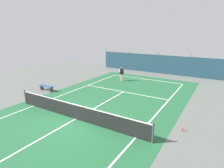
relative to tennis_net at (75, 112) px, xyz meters
name	(u,v)px	position (x,y,z in m)	size (l,w,h in m)	color
ground_plane	(76,119)	(0.00, 0.00, -0.51)	(36.00, 36.00, 0.00)	slate
court_surface	(76,119)	(0.00, 0.00, -0.51)	(11.02, 26.60, 0.01)	#236038
tennis_net	(75,112)	(0.00, 0.00, 0.00)	(10.12, 0.10, 1.10)	black
back_fence	(158,67)	(0.00, 16.36, 0.16)	(16.30, 0.98, 2.70)	#1E3D4C
tennis_player	(122,72)	(-2.07, 9.80, 0.45)	(0.56, 0.83, 1.64)	beige
tennis_ball_near_player	(102,87)	(-2.53, 6.70, -0.48)	(0.07, 0.07, 0.07)	#CCDB33
tennis_ball_midcourt	(131,115)	(2.79, 2.22, -0.48)	(0.07, 0.07, 0.07)	#CCDB33
tennis_ball_by_sideline	(150,78)	(0.31, 12.56, -0.48)	(0.07, 0.07, 0.07)	#CCDB33
courtside_bench	(46,87)	(-6.31, 3.00, -0.14)	(1.60, 0.40, 0.49)	#335184
water_bottle	(182,129)	(6.02, 1.95, -0.39)	(0.08, 0.08, 0.24)	#D84C38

